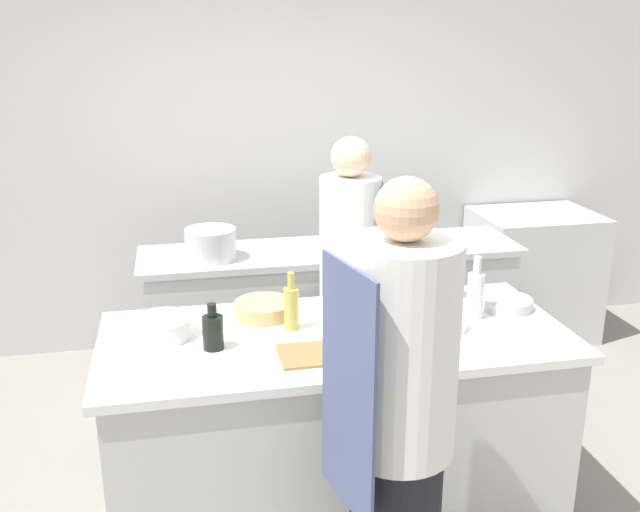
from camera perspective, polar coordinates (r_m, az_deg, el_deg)
ground_plane at (r=3.66m, az=1.18°, el=-19.46°), size 16.00×16.00×0.00m
wall_back at (r=5.08m, az=-4.12°, el=8.48°), size 8.00×0.06×2.80m
prep_counter at (r=3.40m, az=1.23°, el=-13.25°), size 2.08×0.91×0.92m
pass_counter at (r=4.55m, az=0.90°, el=-4.88°), size 2.35×0.58×0.92m
oven_range at (r=5.54m, az=16.60°, el=-1.41°), size 0.86×0.66×0.93m
chef_at_prep_near at (r=2.55m, az=6.19°, el=-13.69°), size 0.43×0.42×1.78m
chef_at_stove at (r=3.97m, az=2.41°, el=-2.42°), size 0.37×0.36×1.68m
bottle_olive_oil at (r=3.03m, az=9.37°, el=-5.96°), size 0.07×0.07×0.22m
bottle_vinegar at (r=3.19m, az=-2.31°, el=-4.09°), size 0.07×0.07×0.27m
bottle_wine at (r=3.38m, az=12.32°, el=-2.98°), size 0.08×0.08×0.30m
bottle_cooking_oil at (r=3.63m, az=10.79°, el=-1.69°), size 0.07×0.07×0.26m
bottle_sauce at (r=3.34m, az=4.59°, el=-3.45°), size 0.08×0.08×0.23m
bottle_water at (r=3.04m, az=-8.56°, el=-5.95°), size 0.09×0.09×0.20m
bowl_mixing_large at (r=3.36m, az=-4.52°, el=-4.24°), size 0.28×0.28×0.07m
bowl_prep_small at (r=3.56m, az=14.69°, el=-3.69°), size 0.25×0.25×0.05m
bowl_ceramic_blue at (r=3.26m, az=10.29°, el=-5.22°), size 0.16×0.16×0.07m
bowl_wooden_salad at (r=3.21m, az=-12.49°, el=-5.58°), size 0.26×0.26×0.09m
cutting_board at (r=2.98m, az=-0.03°, el=-7.81°), size 0.34×0.24×0.01m
stockpot at (r=4.21m, az=-8.74°, el=0.95°), size 0.30×0.30×0.18m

